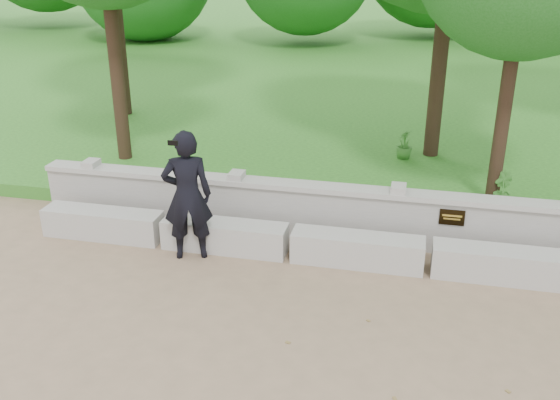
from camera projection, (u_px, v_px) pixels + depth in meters
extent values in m
plane|color=#8D7356|center=(425.00, 351.00, 7.16)|extent=(80.00, 80.00, 0.00)
cube|color=#285F1D|center=(431.00, 83.00, 19.69)|extent=(40.00, 22.00, 0.25)
cube|color=#ABA9A1|center=(103.00, 224.00, 9.81)|extent=(1.90, 0.45, 0.45)
cube|color=#ABA9A1|center=(225.00, 236.00, 9.40)|extent=(1.90, 0.45, 0.45)
cube|color=#ABA9A1|center=(357.00, 250.00, 8.99)|extent=(1.90, 0.45, 0.45)
cube|color=#ABA9A1|center=(502.00, 265.00, 8.58)|extent=(1.90, 0.45, 0.45)
cube|color=#A19F98|center=(430.00, 225.00, 9.34)|extent=(12.50, 0.25, 0.82)
cube|color=#ABA9A1|center=(432.00, 197.00, 9.16)|extent=(12.50, 0.35, 0.08)
cube|color=black|center=(452.00, 217.00, 9.07)|extent=(0.36, 0.02, 0.24)
imported|color=black|center=(187.00, 196.00, 8.92)|extent=(0.83, 0.68, 1.95)
cube|color=black|center=(173.00, 143.00, 8.21)|extent=(0.14, 0.07, 0.07)
cylinder|color=#382619|center=(115.00, 59.00, 11.90)|extent=(0.27, 0.27, 3.98)
cylinder|color=#382619|center=(441.00, 45.00, 11.98)|extent=(0.30, 0.30, 4.45)
cylinder|color=#382619|center=(505.00, 104.00, 9.88)|extent=(0.23, 0.23, 3.38)
imported|color=#347227|center=(185.00, 179.00, 10.77)|extent=(0.32, 0.36, 0.57)
imported|color=#347227|center=(501.00, 191.00, 10.20)|extent=(0.36, 0.40, 0.62)
imported|color=#347227|center=(404.00, 144.00, 12.52)|extent=(0.37, 0.40, 0.59)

